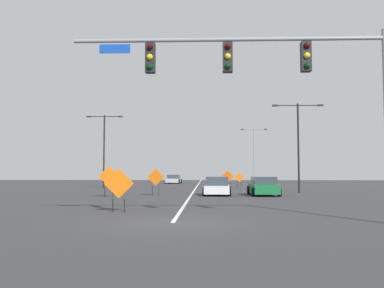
{
  "coord_description": "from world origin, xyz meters",
  "views": [
    {
      "loc": [
        1.18,
        -14.64,
        1.77
      ],
      "look_at": [
        -0.3,
        27.51,
        4.52
      ],
      "focal_mm": 39.46,
      "sensor_mm": 36.0,
      "label": 1
    }
  ],
  "objects_px": {
    "construction_sign_right_lane": "(109,178)",
    "car_green_distant": "(263,187)",
    "street_lamp_far_left": "(104,144)",
    "construction_sign_median_near": "(156,178)",
    "construction_sign_median_far": "(239,178)",
    "car_white_far": "(217,187)",
    "car_silver_approaching": "(174,179)",
    "construction_sign_right_shoulder": "(228,177)",
    "construction_sign_left_shoulder": "(119,185)",
    "traffic_signal_assembly": "(272,72)",
    "street_lamp_mid_right": "(298,138)",
    "street_lamp_near_right": "(254,150)"
  },
  "relations": [
    {
      "from": "construction_sign_right_lane",
      "to": "car_green_distant",
      "type": "relative_size",
      "value": 0.52
    },
    {
      "from": "street_lamp_far_left",
      "to": "construction_sign_median_near",
      "type": "bearing_deg",
      "value": -61.71
    },
    {
      "from": "construction_sign_median_far",
      "to": "construction_sign_right_lane",
      "type": "distance_m",
      "value": 21.19
    },
    {
      "from": "car_white_far",
      "to": "car_silver_approaching",
      "type": "distance_m",
      "value": 31.26
    },
    {
      "from": "construction_sign_right_shoulder",
      "to": "construction_sign_right_lane",
      "type": "relative_size",
      "value": 0.89
    },
    {
      "from": "construction_sign_median_near",
      "to": "car_silver_approaching",
      "type": "distance_m",
      "value": 31.6
    },
    {
      "from": "construction_sign_right_shoulder",
      "to": "construction_sign_left_shoulder",
      "type": "relative_size",
      "value": 1.0
    },
    {
      "from": "traffic_signal_assembly",
      "to": "construction_sign_left_shoulder",
      "type": "relative_size",
      "value": 5.82
    },
    {
      "from": "construction_sign_right_lane",
      "to": "construction_sign_median_far",
      "type": "bearing_deg",
      "value": 60.79
    },
    {
      "from": "street_lamp_mid_right",
      "to": "car_green_distant",
      "type": "xyz_separation_m",
      "value": [
        -3.48,
        -3.98,
        -3.87
      ]
    },
    {
      "from": "street_lamp_mid_right",
      "to": "street_lamp_far_left",
      "type": "bearing_deg",
      "value": 155.16
    },
    {
      "from": "street_lamp_far_left",
      "to": "car_white_far",
      "type": "distance_m",
      "value": 17.38
    },
    {
      "from": "street_lamp_near_right",
      "to": "car_white_far",
      "type": "bearing_deg",
      "value": -101.34
    },
    {
      "from": "street_lamp_near_right",
      "to": "car_white_far",
      "type": "height_order",
      "value": "street_lamp_near_right"
    },
    {
      "from": "construction_sign_right_lane",
      "to": "car_white_far",
      "type": "xyz_separation_m",
      "value": [
        7.52,
        2.75,
        -0.72
      ]
    },
    {
      "from": "street_lamp_mid_right",
      "to": "construction_sign_median_near",
      "type": "relative_size",
      "value": 3.73
    },
    {
      "from": "construction_sign_median_far",
      "to": "car_silver_approaching",
      "type": "distance_m",
      "value": 17.24
    },
    {
      "from": "traffic_signal_assembly",
      "to": "car_silver_approaching",
      "type": "bearing_deg",
      "value": 98.56
    },
    {
      "from": "street_lamp_mid_right",
      "to": "car_white_far",
      "type": "height_order",
      "value": "street_lamp_mid_right"
    },
    {
      "from": "car_silver_approaching",
      "to": "car_white_far",
      "type": "bearing_deg",
      "value": -79.52
    },
    {
      "from": "street_lamp_mid_right",
      "to": "street_lamp_far_left",
      "type": "relative_size",
      "value": 0.97
    },
    {
      "from": "street_lamp_mid_right",
      "to": "construction_sign_left_shoulder",
      "type": "xyz_separation_m",
      "value": [
        -11.49,
        -17.02,
        -3.35
      ]
    },
    {
      "from": "construction_sign_median_far",
      "to": "car_green_distant",
      "type": "xyz_separation_m",
      "value": [
        0.57,
        -15.96,
        -0.39
      ]
    },
    {
      "from": "street_lamp_mid_right",
      "to": "street_lamp_near_right",
      "type": "height_order",
      "value": "street_lamp_near_right"
    },
    {
      "from": "traffic_signal_assembly",
      "to": "construction_sign_median_far",
      "type": "xyz_separation_m",
      "value": [
        1.33,
        32.73,
        -4.19
      ]
    },
    {
      "from": "construction_sign_median_near",
      "to": "car_silver_approaching",
      "type": "bearing_deg",
      "value": 92.11
    },
    {
      "from": "construction_sign_right_lane",
      "to": "car_green_distant",
      "type": "bearing_deg",
      "value": 13.1
    },
    {
      "from": "street_lamp_far_left",
      "to": "construction_sign_left_shoulder",
      "type": "bearing_deg",
      "value": -74.75
    },
    {
      "from": "traffic_signal_assembly",
      "to": "car_green_distant",
      "type": "distance_m",
      "value": 17.49
    },
    {
      "from": "street_lamp_far_left",
      "to": "construction_sign_median_far",
      "type": "distance_m",
      "value": 15.25
    },
    {
      "from": "car_silver_approaching",
      "to": "car_green_distant",
      "type": "bearing_deg",
      "value": -73.66
    },
    {
      "from": "construction_sign_median_near",
      "to": "construction_sign_right_shoulder",
      "type": "xyz_separation_m",
      "value": [
        5.87,
        12.57,
        -0.08
      ]
    },
    {
      "from": "construction_sign_right_shoulder",
      "to": "construction_sign_right_lane",
      "type": "xyz_separation_m",
      "value": [
        -8.87,
        -14.48,
        0.16
      ]
    },
    {
      "from": "street_lamp_near_right",
      "to": "construction_sign_median_near",
      "type": "relative_size",
      "value": 4.08
    },
    {
      "from": "construction_sign_right_lane",
      "to": "car_white_far",
      "type": "height_order",
      "value": "construction_sign_right_lane"
    },
    {
      "from": "construction_sign_left_shoulder",
      "to": "street_lamp_near_right",
      "type": "bearing_deg",
      "value": 76.22
    },
    {
      "from": "street_lamp_far_left",
      "to": "car_silver_approaching",
      "type": "bearing_deg",
      "value": 72.21
    },
    {
      "from": "street_lamp_mid_right",
      "to": "construction_sign_median_near",
      "type": "height_order",
      "value": "street_lamp_mid_right"
    },
    {
      "from": "construction_sign_median_near",
      "to": "traffic_signal_assembly",
      "type": "bearing_deg",
      "value": -69.57
    },
    {
      "from": "car_green_distant",
      "to": "car_silver_approaching",
      "type": "distance_m",
      "value": 32.25
    },
    {
      "from": "construction_sign_left_shoulder",
      "to": "car_green_distant",
      "type": "xyz_separation_m",
      "value": [
        8.02,
        13.04,
        -0.52
      ]
    },
    {
      "from": "car_green_distant",
      "to": "car_silver_approaching",
      "type": "height_order",
      "value": "car_green_distant"
    },
    {
      "from": "street_lamp_mid_right",
      "to": "street_lamp_near_right",
      "type": "distance_m",
      "value": 27.21
    },
    {
      "from": "construction_sign_right_shoulder",
      "to": "construction_sign_median_far",
      "type": "xyz_separation_m",
      "value": [
        1.47,
        4.02,
        -0.14
      ]
    },
    {
      "from": "street_lamp_far_left",
      "to": "construction_sign_left_shoulder",
      "type": "relative_size",
      "value": 4.07
    },
    {
      "from": "traffic_signal_assembly",
      "to": "construction_sign_median_far",
      "type": "height_order",
      "value": "traffic_signal_assembly"
    },
    {
      "from": "street_lamp_mid_right",
      "to": "street_lamp_far_left",
      "type": "height_order",
      "value": "street_lamp_far_left"
    },
    {
      "from": "construction_sign_median_near",
      "to": "construction_sign_right_shoulder",
      "type": "relative_size",
      "value": 1.05
    },
    {
      "from": "construction_sign_median_near",
      "to": "car_green_distant",
      "type": "height_order",
      "value": "construction_sign_median_near"
    },
    {
      "from": "construction_sign_right_shoulder",
      "to": "construction_sign_right_lane",
      "type": "bearing_deg",
      "value": -121.49
    }
  ]
}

